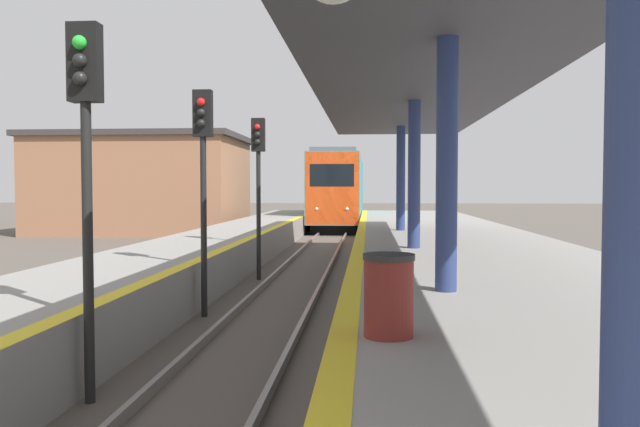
# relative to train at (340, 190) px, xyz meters

# --- Properties ---
(train) EXTENTS (2.87, 17.63, 4.67)m
(train) POSITION_rel_train_xyz_m (0.00, 0.00, 0.00)
(train) COLOR black
(train) RESTS_ON ground
(signal_near) EXTENTS (0.36, 0.31, 4.41)m
(signal_near) POSITION_rel_train_xyz_m (-1.35, -33.98, 0.71)
(signal_near) COLOR black
(signal_near) RESTS_ON ground
(signal_mid) EXTENTS (0.36, 0.31, 4.41)m
(signal_mid) POSITION_rel_train_xyz_m (-1.30, -29.06, 0.71)
(signal_mid) COLOR black
(signal_mid) RESTS_ON ground
(signal_far) EXTENTS (0.36, 0.31, 4.41)m
(signal_far) POSITION_rel_train_xyz_m (-1.09, -24.15, 0.71)
(signal_far) COLOR black
(signal_far) RESTS_ON ground
(station_canopy) EXTENTS (4.75, 26.05, 3.87)m
(station_canopy) POSITION_rel_train_xyz_m (3.03, -28.53, 2.31)
(station_canopy) COLOR navy
(station_canopy) RESTS_ON platform_right
(trash_bin) EXTENTS (0.53, 0.53, 0.84)m
(trash_bin) POSITION_rel_train_xyz_m (2.11, -34.65, -0.94)
(trash_bin) COLOR maroon
(trash_bin) RESTS_ON platform_right
(station_building) EXTENTS (11.13, 7.83, 5.43)m
(station_building) POSITION_rel_train_xyz_m (-10.62, -7.08, 0.36)
(station_building) COLOR #9E6B4C
(station_building) RESTS_ON ground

